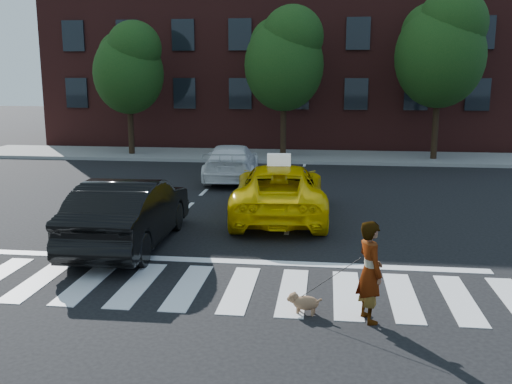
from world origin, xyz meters
The scene contains 14 objects.
ground centered at (0.00, 0.00, 0.00)m, with size 120.00×120.00×0.00m, color black.
crosswalk centered at (0.00, 0.00, 0.01)m, with size 13.00×2.40×0.01m, color silver.
stop_line centered at (0.00, 1.60, 0.01)m, with size 12.00×0.30×0.01m, color silver.
sidewalk_far centered at (0.00, 17.50, 0.07)m, with size 30.00×4.00×0.15m, color slate.
building centered at (0.00, 25.00, 6.00)m, with size 26.00×10.00×12.00m, color #4B1E1A.
tree_left centered at (-6.97, 17.00, 4.44)m, with size 3.39×3.38×6.50m.
tree_mid centered at (0.53, 17.00, 4.85)m, with size 3.69×3.69×7.10m.
tree_right centered at (7.53, 17.00, 5.26)m, with size 4.00×4.00×7.70m.
taxi centered at (1.26, 5.73, 0.75)m, with size 2.50×5.43×1.51m, color yellow.
black_sedan centered at (-2.00, 2.50, 0.81)m, with size 1.72×4.92×1.62m, color black.
white_suv centered at (-1.04, 11.30, 0.68)m, with size 1.91×4.71×1.37m, color silver.
woman centered at (3.31, -1.10, 0.85)m, with size 0.62×0.40×1.69m, color #999999.
dog centered at (2.23, -0.95, 0.20)m, with size 0.61×0.32×0.35m.
taxi_sign centered at (1.26, 5.53, 1.67)m, with size 0.65×0.28×0.32m, color white.
Camera 1 is at (2.55, -10.04, 3.97)m, focal length 40.00 mm.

